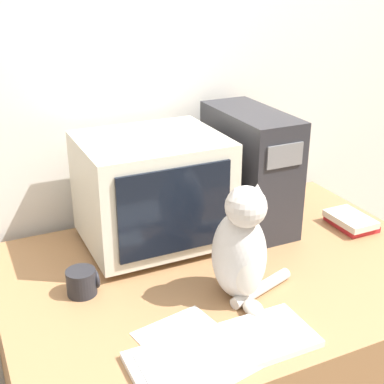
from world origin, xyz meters
The scene contains 10 objects.
wall_back centered at (0.00, 1.02, 1.25)m, with size 7.00×0.05×2.50m.
desk centered at (0.00, 0.48, 0.38)m, with size 1.38×0.96×0.75m.
crt_monitor centered at (-0.15, 0.73, 0.95)m, with size 0.45×0.39×0.38m.
computer_tower centered at (0.23, 0.74, 0.96)m, with size 0.19×0.42×0.42m.
keyboard centered at (-0.20, 0.13, 0.76)m, with size 0.48×0.18×0.02m.
cat centered at (-0.04, 0.33, 0.90)m, with size 0.26×0.23×0.35m.
book_stack centered at (0.54, 0.54, 0.77)m, with size 0.14×0.18×0.05m.
pen centered at (-0.26, 0.20, 0.76)m, with size 0.12×0.07×0.01m.
paper_sheet centered at (-0.26, 0.17, 0.75)m, with size 0.26×0.33×0.00m.
mug centered at (-0.45, 0.53, 0.79)m, with size 0.09×0.09×0.08m.
Camera 1 is at (-0.72, -0.79, 1.63)m, focal length 50.00 mm.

